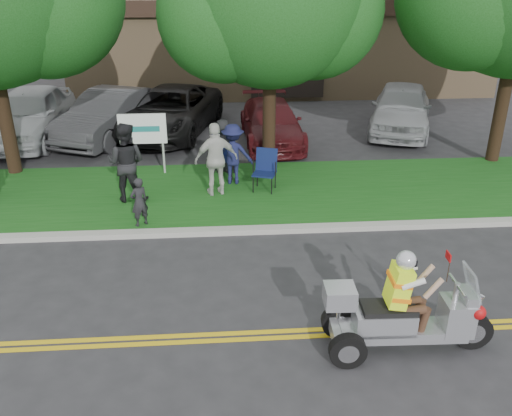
{
  "coord_description": "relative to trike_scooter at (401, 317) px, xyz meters",
  "views": [
    {
      "loc": [
        -0.92,
        -7.37,
        5.35
      ],
      "look_at": [
        -0.24,
        2.0,
        1.06
      ],
      "focal_mm": 38.0,
      "sensor_mm": 36.0,
      "label": 1
    }
  ],
  "objects": [
    {
      "name": "ground",
      "position": [
        -1.68,
        0.97,
        -0.59
      ],
      "size": [
        120.0,
        120.0,
        0.0
      ],
      "primitive_type": "plane",
      "color": "#28282B",
      "rests_on": "ground"
    },
    {
      "name": "centerline_near",
      "position": [
        -1.68,
        0.39,
        -0.58
      ],
      "size": [
        60.0,
        0.1,
        0.01
      ],
      "primitive_type": "cube",
      "color": "gold",
      "rests_on": "ground"
    },
    {
      "name": "centerline_far",
      "position": [
        -1.68,
        0.55,
        -0.58
      ],
      "size": [
        60.0,
        0.1,
        0.01
      ],
      "primitive_type": "cube",
      "color": "gold",
      "rests_on": "ground"
    },
    {
      "name": "curb",
      "position": [
        -1.68,
        4.02,
        -0.53
      ],
      "size": [
        60.0,
        0.25,
        0.12
      ],
      "primitive_type": "cube",
      "color": "#A8A89E",
      "rests_on": "ground"
    },
    {
      "name": "grass_verge",
      "position": [
        -1.68,
        6.17,
        -0.53
      ],
      "size": [
        60.0,
        4.0,
        0.1
      ],
      "primitive_type": "cube",
      "color": "#164F15",
      "rests_on": "ground"
    },
    {
      "name": "commercial_building",
      "position": [
        0.32,
        19.95,
        1.42
      ],
      "size": [
        18.0,
        8.2,
        4.0
      ],
      "color": "#9E7F5B",
      "rests_on": "ground"
    },
    {
      "name": "tree_mid",
      "position": [
        -1.13,
        8.2,
        3.84
      ],
      "size": [
        5.88,
        4.8,
        7.05
      ],
      "color": "#332114",
      "rests_on": "ground"
    },
    {
      "name": "business_sign",
      "position": [
        -4.58,
        7.57,
        0.67
      ],
      "size": [
        1.25,
        0.06,
        1.75
      ],
      "color": "silver",
      "rests_on": "ground"
    },
    {
      "name": "trike_scooter",
      "position": [
        0.0,
        0.0,
        0.0
      ],
      "size": [
        2.58,
        0.87,
        1.69
      ],
      "rotation": [
        0.0,
        0.0,
        -0.03
      ],
      "color": "black",
      "rests_on": "ground"
    },
    {
      "name": "lawn_chair_a",
      "position": [
        -1.45,
        6.25,
        0.09
      ],
      "size": [
        0.69,
        0.7,
        1.03
      ],
      "rotation": [
        0.0,
        0.0,
        -0.32
      ],
      "color": "black",
      "rests_on": "grass_verge"
    },
    {
      "name": "lawn_chair_b",
      "position": [
        -2.49,
        7.32,
        0.18
      ],
      "size": [
        0.7,
        0.72,
        1.18
      ],
      "rotation": [
        0.0,
        0.0,
        -0.14
      ],
      "color": "black",
      "rests_on": "grass_verge"
    },
    {
      "name": "spectator_adult_mid",
      "position": [
        -4.78,
        5.78,
        0.47
      ],
      "size": [
        1.06,
        0.9,
        1.9
      ],
      "primitive_type": "imported",
      "rotation": [
        0.0,
        0.0,
        2.92
      ],
      "color": "black",
      "rests_on": "grass_verge"
    },
    {
      "name": "spectator_adult_right",
      "position": [
        -2.67,
        5.99,
        0.41
      ],
      "size": [
        1.13,
        0.67,
        1.8
      ],
      "primitive_type": "imported",
      "rotation": [
        0.0,
        0.0,
        3.37
      ],
      "color": "silver",
      "rests_on": "grass_verge"
    },
    {
      "name": "spectator_chair_a",
      "position": [
        -2.24,
        6.71,
        0.3
      ],
      "size": [
        1.05,
        0.66,
        1.56
      ],
      "primitive_type": "imported",
      "rotation": [
        0.0,
        0.0,
        3.06
      ],
      "color": "#191C45",
      "rests_on": "grass_verge"
    },
    {
      "name": "spectator_chair_b",
      "position": [
        -2.48,
        7.53,
        0.25
      ],
      "size": [
        0.78,
        0.57,
        1.47
      ],
      "primitive_type": "imported",
      "rotation": [
        0.0,
        0.0,
        2.99
      ],
      "color": "black",
      "rests_on": "grass_verge"
    },
    {
      "name": "child_left",
      "position": [
        -4.34,
        4.37,
        0.06
      ],
      "size": [
        0.48,
        0.44,
        1.1
      ],
      "primitive_type": "imported",
      "rotation": [
        0.0,
        0.0,
        3.75
      ],
      "color": "black",
      "rests_on": "grass_verge"
    },
    {
      "name": "parked_car_far_left",
      "position": [
        -8.66,
        11.24,
        0.27
      ],
      "size": [
        2.15,
        5.08,
        1.72
      ],
      "primitive_type": "imported",
      "rotation": [
        0.0,
        0.0,
        -0.03
      ],
      "color": "#A6A9AD",
      "rests_on": "ground"
    },
    {
      "name": "parked_car_left",
      "position": [
        -6.1,
        11.22,
        0.2
      ],
      "size": [
        3.34,
        5.05,
        1.57
      ],
      "primitive_type": "imported",
      "rotation": [
        0.0,
        0.0,
        -0.39
      ],
      "color": "#343436",
      "rests_on": "ground"
    },
    {
      "name": "parked_car_mid",
      "position": [
        -4.18,
        11.72,
        0.17
      ],
      "size": [
        3.81,
        5.91,
        1.52
      ],
      "primitive_type": "imported",
      "rotation": [
        0.0,
        0.0,
        -0.25
      ],
      "color": "black",
      "rests_on": "ground"
    },
    {
      "name": "parked_car_right",
      "position": [
        -0.88,
        10.45,
        0.05
      ],
      "size": [
        1.92,
        4.45,
        1.28
      ],
      "primitive_type": "imported",
      "rotation": [
        0.0,
        0.0,
        0.03
      ],
      "color": "#4D1216",
      "rests_on": "ground"
    },
    {
      "name": "parked_car_far_right",
      "position": [
        3.65,
        11.36,
        0.22
      ],
      "size": [
        3.44,
        5.12,
        1.62
      ],
      "primitive_type": "imported",
      "rotation": [
        0.0,
        0.0,
        -0.35
      ],
      "color": "#9FA1A6",
      "rests_on": "ground"
    }
  ]
}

